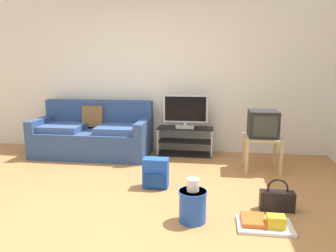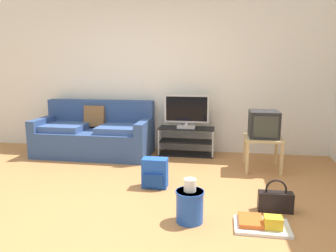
# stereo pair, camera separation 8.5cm
# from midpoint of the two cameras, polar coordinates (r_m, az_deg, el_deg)

# --- Properties ---
(ground_plane) EXTENTS (9.00, 9.80, 0.02)m
(ground_plane) POSITION_cam_midpoint_polar(r_m,az_deg,el_deg) (3.65, -11.41, -13.64)
(ground_plane) COLOR #B27542
(wall_back) EXTENTS (9.00, 0.10, 2.70)m
(wall_back) POSITION_cam_midpoint_polar(r_m,az_deg,el_deg) (5.69, -3.53, 9.30)
(wall_back) COLOR silver
(wall_back) RESTS_ON ground_plane
(couch) EXTENTS (1.89, 0.90, 0.89)m
(couch) POSITION_cam_midpoint_polar(r_m,az_deg,el_deg) (5.56, -13.48, -1.60)
(couch) COLOR navy
(couch) RESTS_ON ground_plane
(tv_stand) EXTENTS (0.92, 0.37, 0.46)m
(tv_stand) POSITION_cam_midpoint_polar(r_m,az_deg,el_deg) (5.42, 2.63, -2.69)
(tv_stand) COLOR black
(tv_stand) RESTS_ON ground_plane
(flat_tv) EXTENTS (0.74, 0.22, 0.55)m
(flat_tv) POSITION_cam_midpoint_polar(r_m,az_deg,el_deg) (5.30, 2.65, 2.56)
(flat_tv) COLOR #B2B2B7
(flat_tv) RESTS_ON tv_stand
(side_table) EXTENTS (0.52, 0.52, 0.48)m
(side_table) POSITION_cam_midpoint_polar(r_m,az_deg,el_deg) (4.79, 15.87, -2.76)
(side_table) COLOR tan
(side_table) RESTS_ON ground_plane
(crt_tv) EXTENTS (0.40, 0.45, 0.37)m
(crt_tv) POSITION_cam_midpoint_polar(r_m,az_deg,el_deg) (4.75, 16.01, 0.40)
(crt_tv) COLOR #232326
(crt_tv) RESTS_ON side_table
(backpack) EXTENTS (0.30, 0.25, 0.36)m
(backpack) POSITION_cam_midpoint_polar(r_m,az_deg,el_deg) (3.99, -2.80, -8.37)
(backpack) COLOR blue
(backpack) RESTS_ON ground_plane
(handbag) EXTENTS (0.35, 0.12, 0.34)m
(handbag) POSITION_cam_midpoint_polar(r_m,az_deg,el_deg) (3.57, 18.13, -12.33)
(handbag) COLOR black
(handbag) RESTS_ON ground_plane
(cleaning_bucket) EXTENTS (0.28, 0.28, 0.43)m
(cleaning_bucket) POSITION_cam_midpoint_polar(r_m,az_deg,el_deg) (3.16, 3.61, -13.59)
(cleaning_bucket) COLOR blue
(cleaning_bucket) RESTS_ON ground_plane
(floor_tray) EXTENTS (0.50, 0.34, 0.14)m
(floor_tray) POSITION_cam_midpoint_polar(r_m,az_deg,el_deg) (3.22, 15.94, -16.27)
(floor_tray) COLOR silver
(floor_tray) RESTS_ON ground_plane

